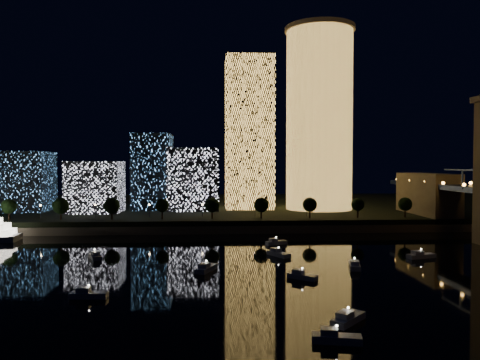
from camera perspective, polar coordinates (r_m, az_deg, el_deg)
name	(u,v)px	position (r m, az deg, el deg)	size (l,w,h in m)	color
ground	(348,287)	(108.66, 13.05, -12.59)	(520.00, 520.00, 0.00)	black
far_bank	(265,208)	(263.69, 3.11, -3.39)	(420.00, 160.00, 5.00)	black
seawall	(288,229)	(187.03, 5.86, -5.93)	(420.00, 6.00, 3.00)	#6B5E4C
tower_cylindrical	(319,119)	(233.42, 9.63, 7.39)	(34.00, 34.00, 88.36)	#F4B34E
tower_rectangular	(249,134)	(235.22, 1.11, 5.69)	(23.51, 23.51, 74.81)	#F4B34E
midrise_blocks	(125,179)	(230.41, -13.88, 0.15)	(99.94, 38.03, 36.86)	white
motorboats	(321,270)	(119.97, 9.85, -10.77)	(131.41, 90.98, 2.78)	silver
esplanade_trees	(199,205)	(189.61, -5.04, -3.09)	(165.81, 6.45, 8.73)	black
street_lamps	(202,207)	(195.68, -4.60, -3.36)	(132.70, 0.70, 5.65)	black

